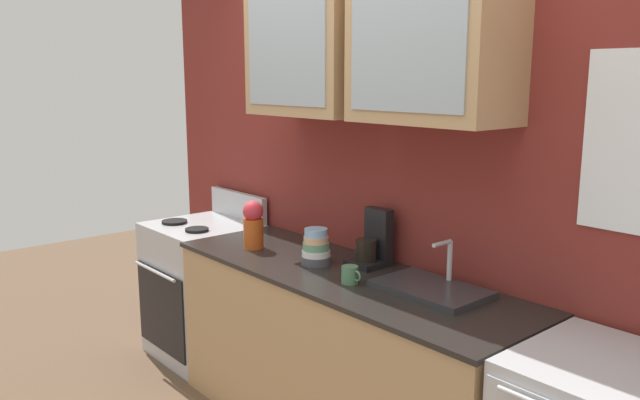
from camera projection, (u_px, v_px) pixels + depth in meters
The scene contains 8 objects.
back_wall_unit at pixel (390, 140), 3.22m from camera, with size 4.22×0.47×2.70m.
counter at pixel (341, 356), 3.23m from camera, with size 2.08×0.67×0.90m.
stove_range at pixel (204, 288), 4.24m from camera, with size 0.65×0.67×1.08m.
sink_faucet at pixel (431, 288), 2.84m from camera, with size 0.50×0.32×0.22m.
bowl_stack at pixel (316, 248), 3.26m from camera, with size 0.16×0.16×0.19m.
vase at pixel (253, 224), 3.55m from camera, with size 0.12×0.12×0.27m.
cup_near_sink at pixel (350, 275), 2.96m from camera, with size 0.11×0.08×0.08m.
coffee_maker at pixel (373, 244), 3.25m from camera, with size 0.17×0.20×0.29m.
Camera 1 is at (2.21, -2.05, 1.85)m, focal length 35.57 mm.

